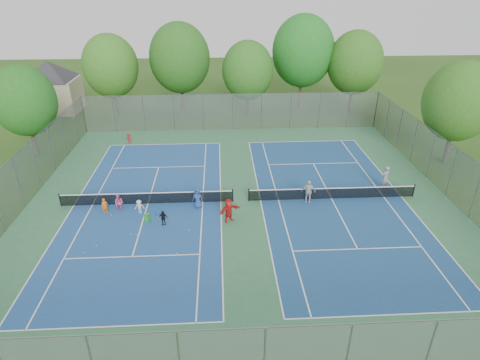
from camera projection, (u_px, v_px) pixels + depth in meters
name	position (u px, v px, depth m)	size (l,w,h in m)	color
ground	(241.00, 201.00, 30.49)	(120.00, 120.00, 0.00)	#2A4C17
court_pad	(241.00, 201.00, 30.49)	(32.00, 32.00, 0.01)	#306541
court_left	(148.00, 204.00, 30.14)	(10.97, 23.77, 0.01)	navy
court_right	(331.00, 198.00, 30.82)	(10.97, 23.77, 0.01)	navy
net_left	(147.00, 198.00, 29.94)	(12.87, 0.10, 0.91)	black
net_right	(332.00, 193.00, 30.62)	(12.87, 0.10, 0.91)	black
fence_north	(233.00, 112.00, 43.80)	(32.00, 0.10, 4.00)	gray
fence_west	(19.00, 183.00, 28.80)	(32.00, 0.10, 4.00)	gray
fence_east	(451.00, 173.00, 30.36)	(32.00, 0.10, 4.00)	gray
house	(50.00, 78.00, 48.84)	(11.03, 11.03, 7.30)	#B7A88C
tree_nw	(110.00, 66.00, 46.68)	(6.40, 6.40, 9.58)	#443326
tree_nl	(180.00, 58.00, 47.66)	(7.20, 7.20, 10.69)	#443326
tree_nc	(248.00, 71.00, 46.80)	(6.00, 6.00, 8.85)	#443326
tree_nr	(303.00, 51.00, 49.05)	(7.60, 7.60, 11.42)	#443326
tree_ne	(355.00, 63.00, 48.05)	(6.60, 6.60, 9.77)	#443326
tree_side_w	(24.00, 101.00, 36.07)	(5.60, 5.60, 8.47)	#443326
tree_side_e	(459.00, 101.00, 34.13)	(6.00, 6.00, 9.20)	#443326
ball_crate	(159.00, 213.00, 28.70)	(0.33, 0.33, 0.28)	#1748B1
ball_hopper	(147.00, 218.00, 27.84)	(0.32, 0.32, 0.62)	green
student_a	(105.00, 206.00, 28.61)	(0.45, 0.30, 1.23)	orange
student_b	(119.00, 203.00, 28.92)	(0.65, 0.51, 1.35)	#D8548D
student_c	(139.00, 207.00, 28.71)	(0.70, 0.40, 1.08)	silver
student_d	(163.00, 218.00, 27.37)	(0.64, 0.26, 1.09)	black
student_e	(198.00, 198.00, 29.29)	(0.78, 0.51, 1.61)	navy
student_f	(229.00, 210.00, 27.60)	(1.64, 0.52, 1.77)	red
child_far_baseline	(129.00, 139.00, 40.71)	(0.69, 0.40, 1.07)	#A51726
instructor	(385.00, 178.00, 31.72)	(0.74, 0.49, 2.03)	gray
teen_court_b	(308.00, 191.00, 30.01)	(1.06, 0.44, 1.80)	beige
tennis_ball_0	(78.00, 258.00, 24.29)	(0.07, 0.07, 0.07)	#C8F238
tennis_ball_1	(68.00, 254.00, 24.68)	(0.07, 0.07, 0.07)	#B0C62E
tennis_ball_2	(159.00, 217.00, 28.41)	(0.07, 0.07, 0.07)	#C1D732
tennis_ball_3	(96.00, 246.00, 25.41)	(0.07, 0.07, 0.07)	#E3EE37
tennis_ball_4	(131.00, 235.00, 26.50)	(0.07, 0.07, 0.07)	#B2D631
tennis_ball_5	(173.00, 220.00, 28.08)	(0.07, 0.07, 0.07)	#A4C52D
tennis_ball_6	(177.00, 254.00, 24.69)	(0.07, 0.07, 0.07)	gold
tennis_ball_7	(84.00, 253.00, 24.74)	(0.07, 0.07, 0.07)	#B6DE33
tennis_ball_8	(137.00, 235.00, 26.41)	(0.07, 0.07, 0.07)	#ADD431
tennis_ball_9	(189.00, 230.00, 26.94)	(0.07, 0.07, 0.07)	#CEE435
tennis_ball_10	(111.00, 215.00, 28.64)	(0.07, 0.07, 0.07)	yellow
tennis_ball_11	(127.00, 257.00, 24.37)	(0.07, 0.07, 0.07)	#B2C62E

